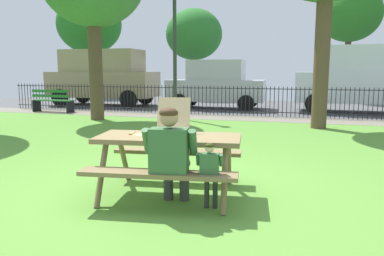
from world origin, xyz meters
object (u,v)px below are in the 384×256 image
object	(u,v)px
adult_at_table	(171,153)
parked_car_center	(362,78)
park_bench_left	(53,101)
parked_car_far_left	(103,76)
picnic_table_foreground	(169,149)
lamp_post_walkway	(175,42)
far_tree_midleft	(194,35)
far_tree_center	(350,14)
pizza_slice_on_table	(139,134)
child_at_table	(210,170)
far_tree_left	(89,25)
parked_car_left	(216,84)
pizza_box_open	(172,126)

from	to	relation	value
adult_at_table	parked_car_center	xyz separation A→B (m)	(3.50, 11.36, 0.65)
park_bench_left	parked_car_far_left	bearing A→B (deg)	79.78
picnic_table_foreground	lamp_post_walkway	xyz separation A→B (m)	(-2.43, 7.46, 1.88)
lamp_post_walkway	far_tree_midleft	distance (m)	9.17
picnic_table_foreground	far_tree_center	xyz separation A→B (m)	(3.68, 16.38, 3.71)
pizza_slice_on_table	far_tree_midleft	xyz separation A→B (m)	(-3.91, 16.37, 2.73)
pizza_slice_on_table	child_at_table	distance (m)	1.18
parked_car_center	adult_at_table	bearing A→B (deg)	-107.11
pizza_slice_on_table	far_tree_left	size ratio (longest dim) A/B	0.04
parked_car_center	far_tree_left	xyz separation A→B (m)	(-14.52, 5.49, 2.93)
child_at_table	parked_car_left	bearing A→B (deg)	102.19
adult_at_table	far_tree_midleft	distance (m)	17.68
picnic_table_foreground	lamp_post_walkway	world-z (taller)	lamp_post_walkway
lamp_post_walkway	far_tree_center	size ratio (longest dim) A/B	0.71
park_bench_left	parked_car_left	world-z (taller)	parked_car_left
picnic_table_foreground	park_bench_left	distance (m)	10.91
adult_at_table	child_at_table	world-z (taller)	adult_at_table
child_at_table	far_tree_center	distance (m)	17.52
parked_car_far_left	parked_car_center	bearing A→B (deg)	-0.00
park_bench_left	lamp_post_walkway	xyz separation A→B (m)	(5.06, -0.47, 2.06)
pizza_box_open	far_tree_center	distance (m)	16.99
far_tree_center	parked_car_center	bearing A→B (deg)	-89.86
parked_car_far_left	far_tree_left	bearing A→B (deg)	125.19
lamp_post_walkway	far_tree_left	size ratio (longest dim) A/B	0.68
picnic_table_foreground	far_tree_center	distance (m)	17.19
pizza_box_open	parked_car_left	distance (m)	10.89
pizza_box_open	park_bench_left	size ratio (longest dim) A/B	0.37
picnic_table_foreground	pizza_box_open	xyz separation A→B (m)	(-0.00, 0.15, 0.28)
child_at_table	parked_car_center	size ratio (longest dim) A/B	0.17
far_tree_midleft	child_at_table	bearing A→B (deg)	-73.57
picnic_table_foreground	pizza_slice_on_table	xyz separation A→B (m)	(-0.40, 0.00, 0.18)
park_bench_left	child_at_table	bearing A→B (deg)	-45.86
pizza_box_open	park_bench_left	world-z (taller)	pizza_box_open
child_at_table	pizza_box_open	bearing A→B (deg)	137.19
pizza_slice_on_table	parked_car_far_left	world-z (taller)	parked_car_far_left
pizza_box_open	far_tree_center	world-z (taller)	far_tree_center
picnic_table_foreground	far_tree_left	bearing A→B (deg)	123.47
adult_at_table	parked_car_far_left	xyz separation A→B (m)	(-7.15, 11.36, 0.65)
child_at_table	lamp_post_walkway	xyz separation A→B (m)	(-3.08, 7.92, 1.98)
lamp_post_walkway	far_tree_midleft	xyz separation A→B (m)	(-1.89, 8.91, 1.04)
pizza_slice_on_table	far_tree_midleft	size ratio (longest dim) A/B	0.05
lamp_post_walkway	parked_car_left	size ratio (longest dim) A/B	1.03
far_tree_left	far_tree_center	size ratio (longest dim) A/B	1.05
pizza_slice_on_table	adult_at_table	world-z (taller)	adult_at_table
parked_car_center	pizza_box_open	bearing A→B (deg)	-108.99
parked_car_left	parked_car_far_left	bearing A→B (deg)	180.00
pizza_box_open	pizza_slice_on_table	xyz separation A→B (m)	(-0.40, -0.14, -0.10)
pizza_box_open	pizza_slice_on_table	world-z (taller)	pizza_box_open
far_tree_left	child_at_table	bearing A→B (deg)	-55.71
pizza_slice_on_table	pizza_box_open	bearing A→B (deg)	19.52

